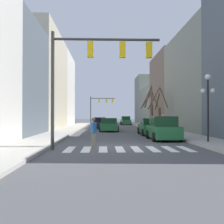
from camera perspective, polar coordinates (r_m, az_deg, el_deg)
The scene contains 19 objects.
ground_plane at distance 15.49m, azimuth 3.09°, elevation -7.50°, with size 240.00×240.00×0.00m, color #4C4C4F.
sidewalk_left at distance 16.02m, azimuth -17.75°, elevation -6.97°, with size 2.79×90.00×0.15m.
sidewalk_right at distance 16.95m, azimuth 22.70°, elevation -6.60°, with size 2.79×90.00×0.15m.
building_row_left at distance 33.64m, azimuth -17.09°, elevation 6.33°, with size 6.00×44.05×12.71m.
building_row_right at distance 39.63m, azimuth 14.83°, elevation 4.57°, with size 6.00×59.97×12.32m.
crosswalk_stripes at distance 14.29m, azimuth 3.52°, elevation -8.05°, with size 6.75×2.60×0.01m.
traffic_signal_near at distance 14.26m, azimuth -4.32°, elevation 10.62°, with size 5.81×0.28×6.29m.
traffic_signal_far at distance 57.45m, azimuth -2.69°, elevation 1.80°, with size 5.39×0.28×6.00m.
street_lamp_right_corner at distance 17.81m, azimuth 20.14°, elevation 3.76°, with size 0.95×0.36×4.32m.
car_driving_toward_lane at distance 19.87m, azimuth 11.05°, elevation -3.64°, with size 2.09×4.22×1.76m.
car_parked_right_mid at distance 24.94m, azimuth 8.38°, elevation -3.25°, with size 2.08×4.36×1.56m.
car_parked_left_far at distance 46.76m, azimuth -2.55°, elevation -2.11°, with size 2.15×4.69×1.53m.
car_parked_right_near at distance 36.83m, azimuth -2.66°, elevation -2.46°, with size 1.96×4.22×1.56m.
car_parked_right_far at distance 30.17m, azimuth -0.72°, elevation -2.85°, with size 2.17×4.51×1.53m.
car_at_intersection at distance 52.08m, azimuth 2.99°, elevation -1.91°, with size 2.01×4.31×1.68m.
pedestrian_on_left_sidewalk at distance 15.14m, azimuth -4.05°, elevation -3.85°, with size 0.38×0.70×1.69m.
pedestrian_crossing_street at distance 28.47m, azimuth 11.09°, elevation -1.99°, with size 0.44×0.72×1.78m.
street_tree_left_far at distance 33.22m, azimuth 10.20°, elevation 0.10°, with size 2.31×2.04×5.29m.
street_tree_right_far at distance 35.31m, azimuth 8.37°, elevation 0.92°, with size 2.59×2.41×5.75m.
Camera 1 is at (-1.36, -15.33, 1.81)m, focal length 42.00 mm.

